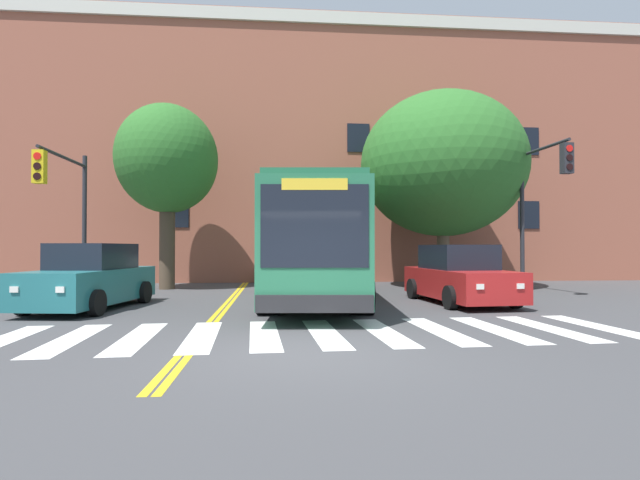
{
  "coord_description": "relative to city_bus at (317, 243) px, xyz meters",
  "views": [
    {
      "loc": [
        -0.48,
        -7.97,
        1.68
      ],
      "look_at": [
        0.87,
        7.26,
        1.92
      ],
      "focal_mm": 28.0,
      "sensor_mm": 36.0,
      "label": 1
    }
  ],
  "objects": [
    {
      "name": "lane_line_yellow_inner",
      "position": [
        -2.83,
        7.58,
        -1.83
      ],
      "size": [
        0.12,
        36.0,
        0.01
      ],
      "primitive_type": "cube",
      "color": "gold",
      "rests_on": "ground"
    },
    {
      "name": "street_tree_curbside_large",
      "position": [
        5.71,
        4.27,
        3.36
      ],
      "size": [
        8.76,
        9.19,
        8.23
      ],
      "color": "brown",
      "rests_on": "ground"
    },
    {
      "name": "traffic_light_far_corner",
      "position": [
        -8.39,
        1.33,
        1.64
      ],
      "size": [
        0.34,
        3.84,
        5.1
      ],
      "color": "#28282D",
      "rests_on": "ground"
    },
    {
      "name": "car_white_behind_bus",
      "position": [
        -1.21,
        9.16,
        -0.78
      ],
      "size": [
        2.53,
        5.11,
        2.2
      ],
      "color": "white",
      "rests_on": "ground"
    },
    {
      "name": "car_teal_near_lane",
      "position": [
        -6.42,
        -1.9,
        -1.01
      ],
      "size": [
        2.54,
        4.95,
        1.8
      ],
      "color": "#236B70",
      "rests_on": "ground"
    },
    {
      "name": "crosswalk",
      "position": [
        -0.37,
        -6.42,
        -1.83
      ],
      "size": [
        12.52,
        4.0,
        0.01
      ],
      "color": "white",
      "rests_on": "ground"
    },
    {
      "name": "ground_plane",
      "position": [
        -0.84,
        -8.24,
        -1.83
      ],
      "size": [
        120.0,
        120.0,
        0.0
      ],
      "primitive_type": "plane",
      "color": "#424244"
    },
    {
      "name": "traffic_light_near_corner",
      "position": [
        8.07,
        0.83,
        1.95
      ],
      "size": [
        0.36,
        3.02,
        5.77
      ],
      "color": "#28282D",
      "rests_on": "ground"
    },
    {
      "name": "car_red_far_lane",
      "position": [
        4.25,
        -1.43,
        -1.02
      ],
      "size": [
        2.39,
        4.91,
        1.77
      ],
      "color": "#AD1E1E",
      "rests_on": "ground"
    },
    {
      "name": "building_facade",
      "position": [
        2.72,
        12.09,
        4.87
      ],
      "size": [
        43.66,
        8.33,
        13.4
      ],
      "color": "#9E5642",
      "rests_on": "ground"
    },
    {
      "name": "lane_line_yellow_outer",
      "position": [
        -2.67,
        7.58,
        -1.83
      ],
      "size": [
        0.12,
        36.0,
        0.01
      ],
      "primitive_type": "cube",
      "color": "gold",
      "rests_on": "ground"
    },
    {
      "name": "street_tree_curbside_small",
      "position": [
        -5.74,
        4.57,
        3.43
      ],
      "size": [
        4.9,
        5.39,
        7.53
      ],
      "color": "#4C3D2D",
      "rests_on": "ground"
    },
    {
      "name": "city_bus",
      "position": [
        0.0,
        0.0,
        0.0
      ],
      "size": [
        3.59,
        12.42,
        3.38
      ],
      "color": "#28704C",
      "rests_on": "ground"
    }
  ]
}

